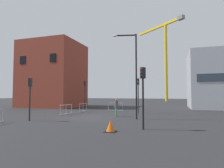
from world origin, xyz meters
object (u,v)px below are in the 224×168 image
at_px(construction_crane, 165,49).
at_px(streetlamp_tall, 133,68).
at_px(traffic_light_near, 138,90).
at_px(traffic_light_median, 143,87).
at_px(traffic_cone_on_verge, 110,126).
at_px(traffic_light_island, 30,92).
at_px(pedestrian_walking, 116,106).
at_px(traffic_light_crosswalk, 85,90).

height_order(construction_crane, streetlamp_tall, construction_crane).
bearing_deg(construction_crane, traffic_light_near, -92.21).
bearing_deg(traffic_light_median, traffic_cone_on_verge, -143.47).
distance_m(construction_crane, traffic_light_median, 50.18).
bearing_deg(traffic_light_near, traffic_light_island, -130.28).
relative_size(streetlamp_tall, traffic_light_median, 1.96).
bearing_deg(traffic_cone_on_verge, traffic_light_island, 164.22).
bearing_deg(traffic_light_near, traffic_cone_on_verge, -88.40).
distance_m(streetlamp_tall, traffic_cone_on_verge, 7.25).
xyz_separation_m(traffic_light_near, pedestrian_walking, (-1.48, -3.82, -1.67)).
distance_m(pedestrian_walking, traffic_cone_on_verge, 7.40).
relative_size(construction_crane, traffic_light_crosswalk, 5.74).
bearing_deg(traffic_light_near, traffic_light_crosswalk, 149.97).
bearing_deg(traffic_light_near, streetlamp_tall, -84.71).
xyz_separation_m(traffic_light_near, traffic_light_crosswalk, (-9.44, 5.45, 0.17)).
xyz_separation_m(traffic_light_near, traffic_light_island, (-7.44, -8.77, -0.29)).
relative_size(traffic_light_near, pedestrian_walking, 2.29).
height_order(construction_crane, traffic_light_crosswalk, construction_crane).
bearing_deg(traffic_light_crosswalk, pedestrian_walking, -49.36).
height_order(traffic_light_median, traffic_cone_on_verge, traffic_light_median).
distance_m(construction_crane, pedestrian_walking, 45.17).
bearing_deg(traffic_light_near, traffic_light_median, -78.19).
distance_m(traffic_light_island, pedestrian_walking, 7.87).
relative_size(traffic_light_near, traffic_light_island, 1.13).
height_order(traffic_light_near, traffic_light_island, traffic_light_near).
distance_m(construction_crane, traffic_cone_on_verge, 52.08).
relative_size(streetlamp_tall, traffic_light_island, 2.16).
bearing_deg(streetlamp_tall, traffic_light_crosswalk, 133.32).
relative_size(construction_crane, traffic_light_median, 6.32).
xyz_separation_m(traffic_light_median, traffic_light_crosswalk, (-11.46, 15.14, 0.23)).
xyz_separation_m(streetlamp_tall, traffic_cone_on_verge, (-0.16, -5.92, -4.19)).
xyz_separation_m(traffic_light_crosswalk, traffic_light_island, (2.00, -14.23, -0.46)).
relative_size(traffic_light_crosswalk, pedestrian_walking, 2.45).
bearing_deg(construction_crane, traffic_light_island, -100.67).
relative_size(traffic_light_median, traffic_light_crosswalk, 0.91).
relative_size(traffic_light_median, pedestrian_walking, 2.23).
distance_m(traffic_light_crosswalk, traffic_light_island, 14.38).
bearing_deg(traffic_light_median, traffic_light_island, 174.48).
distance_m(streetlamp_tall, traffic_light_crosswalk, 14.53).
relative_size(traffic_light_median, traffic_light_island, 1.10).
bearing_deg(streetlamp_tall, traffic_light_near, 95.29).
bearing_deg(pedestrian_walking, traffic_cone_on_verge, -75.97).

